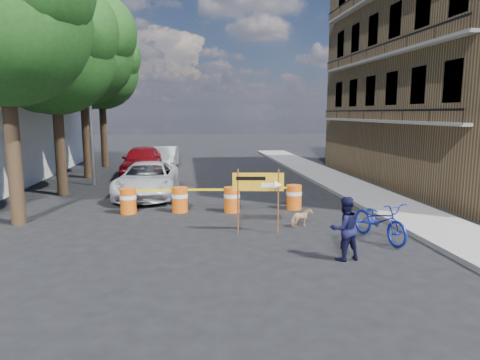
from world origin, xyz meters
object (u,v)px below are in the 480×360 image
object	(u,v)px
barrel_far_left	(128,201)
dog	(302,218)
suv_white	(148,180)
sedan_red	(142,161)
barrel_far_right	(294,197)
bicycle	(381,202)
barrel_mid_left	(180,199)
detour_sign	(265,187)
sedan_silver	(165,158)
pedestrian	(344,229)
barrel_mid_right	(232,199)

from	to	relation	value
barrel_far_left	dog	size ratio (longest dim) A/B	1.31
suv_white	sedan_red	bearing A→B (deg)	100.15
dog	barrel_far_right	bearing A→B (deg)	-32.14
barrel_far_left	bicycle	xyz separation A→B (m)	(7.41, -4.15, 0.61)
barrel_mid_left	detour_sign	size ratio (longest dim) A/B	0.47
detour_sign	sedan_silver	size ratio (longest dim) A/B	0.45
barrel_far_left	barrel_far_right	xyz separation A→B (m)	(6.01, -0.03, 0.00)
dog	suv_white	bearing A→B (deg)	19.19
barrel_far_left	barrel_mid_left	distance (m)	1.81
pedestrian	sedan_silver	xyz separation A→B (m)	(-5.14, 18.10, -0.08)
barrel_far_right	sedan_red	size ratio (longest dim) A/B	0.18
pedestrian	suv_white	distance (m)	10.29
bicycle	suv_white	bearing A→B (deg)	118.99
suv_white	sedan_red	size ratio (longest dim) A/B	1.04
barrel_mid_left	detour_sign	world-z (taller)	detour_sign
barrel_far_right	detour_sign	xyz separation A→B (m)	(-1.67, -3.10, 0.94)
barrel_far_right	detour_sign	bearing A→B (deg)	-118.31
barrel_mid_left	sedan_silver	world-z (taller)	sedan_silver
barrel_far_right	bicycle	size ratio (longest dim) A/B	0.42
dog	suv_white	world-z (taller)	suv_white
barrel_far_left	pedestrian	distance (m)	8.09
dog	bicycle	bearing A→B (deg)	-155.84
detour_sign	suv_white	distance (m)	7.42
bicycle	sedan_red	world-z (taller)	bicycle
pedestrian	barrel_mid_left	bearing A→B (deg)	-65.96
barrel_mid_left	barrel_far_right	xyz separation A→B (m)	(4.20, -0.04, 0.00)
barrel_mid_right	suv_white	world-z (taller)	suv_white
barrel_far_left	detour_sign	world-z (taller)	detour_sign
barrel_mid_right	pedestrian	distance (m)	5.81
detour_sign	pedestrian	bearing A→B (deg)	-50.98
barrel_far_left	suv_white	bearing A→B (deg)	82.47
dog	sedan_silver	bearing A→B (deg)	-5.26
barrel_mid_left	sedan_silver	bearing A→B (deg)	95.11
barrel_far_right	detour_sign	size ratio (longest dim) A/B	0.47
detour_sign	dog	size ratio (longest dim) A/B	2.82
suv_white	sedan_silver	distance (m)	9.36
barrel_mid_right	barrel_far_left	bearing A→B (deg)	176.58
bicycle	dog	bearing A→B (deg)	122.76
pedestrian	sedan_red	world-z (taller)	sedan_red
detour_sign	dog	distance (m)	1.81
barrel_mid_left	dog	distance (m)	4.58
detour_sign	pedestrian	size ratio (longest dim) A/B	1.23
dog	pedestrian	bearing A→B (deg)	160.43
sedan_silver	barrel_mid_left	bearing A→B (deg)	-81.12
sedan_silver	barrel_far_left	bearing A→B (deg)	-89.41
barrel_far_left	barrel_far_right	distance (m)	6.01
pedestrian	sedan_silver	world-z (taller)	pedestrian
pedestrian	bicycle	world-z (taller)	bicycle
bicycle	sedan_red	size ratio (longest dim) A/B	0.43
detour_sign	sedan_silver	bearing A→B (deg)	111.03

